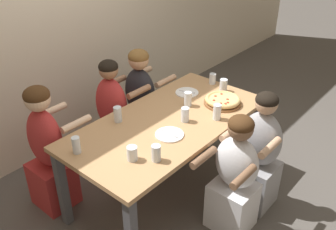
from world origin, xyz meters
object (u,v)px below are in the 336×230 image
object	(u,v)px
drinking_glass_d	(217,112)
diner_far_midright	(141,105)
drinking_glass_b	(188,100)
drinking_glass_h	(132,154)
empty_plate_a	(169,134)
diner_far_center	(113,121)
drinking_glass_a	(118,114)
diner_near_center	(235,180)
drinking_glass_c	(76,146)
drinking_glass_g	(185,115)
drinking_glass_f	(223,86)
empty_plate_b	(187,93)
diner_near_midright	(258,156)
drinking_glass_e	(212,79)
drinking_glass_i	(156,153)
diner_far_left	(48,153)
pizza_board_main	(223,101)

from	to	relation	value
drinking_glass_d	diner_far_midright	xyz separation A→B (m)	(0.07, 0.98, -0.32)
drinking_glass_b	drinking_glass_h	xyz separation A→B (m)	(-0.90, -0.20, -0.01)
empty_plate_a	drinking_glass_b	distance (m)	0.52
diner_far_center	diner_far_midright	bearing A→B (deg)	90.00
drinking_glass_a	diner_near_center	bearing A→B (deg)	-72.84
drinking_glass_h	drinking_glass_c	bearing A→B (deg)	118.87
drinking_glass_h	diner_far_midright	world-z (taller)	diner_far_midright
empty_plate_a	drinking_glass_g	size ratio (longest dim) A/B	1.83
empty_plate_a	drinking_glass_f	distance (m)	0.95
diner_far_midright	drinking_glass_a	bearing A→B (deg)	-60.03
empty_plate_b	drinking_glass_c	bearing A→B (deg)	179.09
drinking_glass_h	drinking_glass_f	bearing A→B (deg)	4.71
drinking_glass_h	diner_near_center	distance (m)	0.87
drinking_glass_b	drinking_glass_d	distance (m)	0.34
diner_near_midright	diner_near_center	world-z (taller)	diner_near_midright
drinking_glass_e	diner_near_center	bearing A→B (deg)	-135.66
drinking_glass_i	diner_far_left	bearing A→B (deg)	106.43
empty_plate_a	drinking_glass_e	distance (m)	1.05
pizza_board_main	drinking_glass_e	size ratio (longest dim) A/B	3.12
drinking_glass_c	drinking_glass_i	bearing A→B (deg)	-58.68
drinking_glass_a	diner_far_midright	world-z (taller)	diner_far_midright
drinking_glass_i	diner_far_center	distance (m)	1.13
empty_plate_b	drinking_glass_d	world-z (taller)	drinking_glass_d
drinking_glass_a	diner_near_midright	size ratio (longest dim) A/B	0.12
drinking_glass_f	drinking_glass_d	bearing A→B (deg)	-152.52
drinking_glass_f	diner_far_left	size ratio (longest dim) A/B	0.11
drinking_glass_g	diner_near_center	size ratio (longest dim) A/B	0.12
pizza_board_main	drinking_glass_b	xyz separation A→B (m)	(-0.23, 0.22, 0.02)
diner_far_left	diner_far_center	bearing A→B (deg)	90.00
drinking_glass_b	diner_far_left	world-z (taller)	diner_far_left
empty_plate_b	drinking_glass_e	size ratio (longest dim) A/B	2.06
drinking_glass_c	drinking_glass_g	world-z (taller)	drinking_glass_c
drinking_glass_g	drinking_glass_h	world-z (taller)	drinking_glass_g
drinking_glass_c	diner_far_midright	world-z (taller)	diner_far_midright
diner_near_center	empty_plate_b	bearing A→B (deg)	-29.26
empty_plate_b	drinking_glass_g	bearing A→B (deg)	-143.89
empty_plate_b	drinking_glass_h	xyz separation A→B (m)	(-1.09, -0.35, 0.04)
drinking_glass_h	diner_far_left	size ratio (longest dim) A/B	0.09
drinking_glass_b	diner_far_center	size ratio (longest dim) A/B	0.11
drinking_glass_a	drinking_glass_h	bearing A→B (deg)	-122.37
drinking_glass_h	diner_far_center	size ratio (longest dim) A/B	0.09
empty_plate_b	drinking_glass_i	bearing A→B (deg)	-153.58
diner_far_center	diner_near_center	xyz separation A→B (m)	(0.05, -1.36, -0.04)
empty_plate_a	drinking_glass_d	xyz separation A→B (m)	(0.45, -0.14, 0.06)
drinking_glass_e	diner_far_left	distance (m)	1.73
diner_far_midright	drinking_glass_c	bearing A→B (deg)	-67.75
drinking_glass_a	drinking_glass_i	bearing A→B (deg)	-107.72
drinking_glass_g	diner_far_left	distance (m)	1.21
diner_near_midright	diner_far_midright	xyz separation A→B (m)	(-0.04, 1.36, 0.03)
drinking_glass_a	diner_near_center	size ratio (longest dim) A/B	0.13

